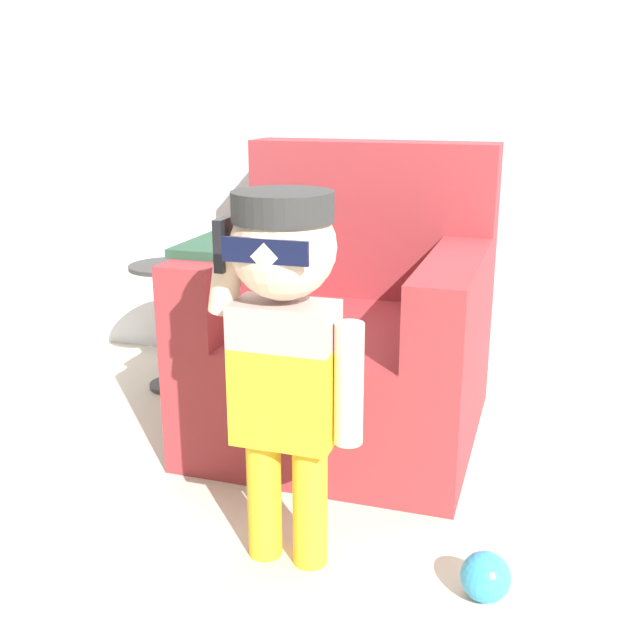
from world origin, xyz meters
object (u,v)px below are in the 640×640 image
(person_child, at_px, (285,326))
(side_table, at_px, (168,315))
(toy_ball, at_px, (486,577))
(armchair, at_px, (348,333))

(person_child, distance_m, side_table, 1.40)
(person_child, relative_size, side_table, 1.84)
(person_child, bearing_deg, toy_ball, -1.81)
(person_child, bearing_deg, side_table, 131.62)
(armchair, relative_size, toy_ball, 8.20)
(armchair, xyz_separation_m, person_child, (0.08, -0.88, 0.30))
(armchair, relative_size, person_child, 1.04)
(side_table, height_order, toy_ball, side_table)
(armchair, height_order, side_table, armchair)
(person_child, xyz_separation_m, toy_ball, (0.53, -0.02, -0.60))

